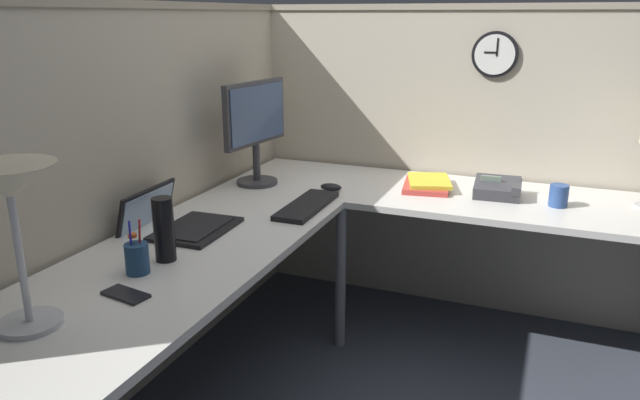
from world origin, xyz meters
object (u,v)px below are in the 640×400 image
(thermos_flask, at_px, (164,229))
(wall_clock, at_px, (495,54))
(monitor, at_px, (256,125))
(cell_phone, at_px, (126,294))
(computer_mouse, at_px, (331,187))
(coffee_mug, at_px, (559,196))
(desk_lamp_dome, at_px, (10,196))
(laptop, at_px, (174,222))
(pen_cup, at_px, (137,258))
(office_phone, at_px, (499,189))
(book_stack, at_px, (428,184))
(keyboard, at_px, (307,206))

(thermos_flask, bearing_deg, wall_clock, -29.50)
(monitor, distance_m, cell_phone, 1.30)
(computer_mouse, xyz_separation_m, thermos_flask, (-1.00, 0.22, 0.09))
(coffee_mug, bearing_deg, desk_lamp_dome, 142.11)
(thermos_flask, bearing_deg, cell_phone, -169.12)
(laptop, height_order, coffee_mug, laptop)
(computer_mouse, height_order, pen_cup, pen_cup)
(office_phone, distance_m, wall_clock, 0.68)
(book_stack, bearing_deg, pen_cup, 153.96)
(monitor, bearing_deg, cell_phone, -170.31)
(coffee_mug, bearing_deg, pen_cup, 135.52)
(pen_cup, xyz_separation_m, thermos_flask, (0.12, -0.02, 0.06))
(thermos_flask, bearing_deg, coffee_mug, -46.97)
(pen_cup, bearing_deg, cell_phone, -154.40)
(computer_mouse, xyz_separation_m, pen_cup, (-1.12, 0.24, 0.04))
(keyboard, bearing_deg, wall_clock, -38.86)
(laptop, xyz_separation_m, cell_phone, (-0.55, -0.21, -0.02))
(keyboard, height_order, book_stack, book_stack)
(monitor, xyz_separation_m, book_stack, (0.24, -0.79, -0.27))
(wall_clock, bearing_deg, book_stack, 143.72)
(computer_mouse, relative_size, coffee_mug, 1.08)
(book_stack, xyz_separation_m, coffee_mug, (-0.07, -0.59, 0.03))
(computer_mouse, distance_m, coffee_mug, 1.01)
(computer_mouse, distance_m, wall_clock, 1.02)
(keyboard, xyz_separation_m, cell_phone, (-0.98, 0.16, -0.01))
(thermos_flask, xyz_separation_m, coffee_mug, (1.14, -1.22, -0.06))
(cell_phone, xyz_separation_m, book_stack, (1.49, -0.58, 0.02))
(thermos_flask, height_order, wall_clock, wall_clock)
(laptop, bearing_deg, wall_clock, -39.42)
(thermos_flask, relative_size, office_phone, 1.03)
(monitor, bearing_deg, thermos_flask, -170.64)
(keyboard, relative_size, thermos_flask, 1.95)
(computer_mouse, bearing_deg, coffee_mug, -82.15)
(monitor, relative_size, keyboard, 1.16)
(office_phone, relative_size, wall_clock, 0.97)
(cell_phone, xyz_separation_m, thermos_flask, (0.27, 0.05, 0.10))
(book_stack, bearing_deg, keyboard, 140.60)
(coffee_mug, height_order, wall_clock, wall_clock)
(laptop, xyz_separation_m, office_phone, (0.91, -1.13, 0.01))
(monitor, height_order, keyboard, monitor)
(book_stack, bearing_deg, wall_clock, -36.28)
(desk_lamp_dome, relative_size, pen_cup, 2.47)
(book_stack, bearing_deg, laptop, 139.58)
(office_phone, distance_m, book_stack, 0.33)
(laptop, relative_size, keyboard, 0.91)
(cell_phone, xyz_separation_m, coffee_mug, (1.41, -1.17, 0.04))
(thermos_flask, bearing_deg, laptop, 29.95)
(keyboard, relative_size, computer_mouse, 4.13)
(monitor, bearing_deg, wall_clock, -61.74)
(office_phone, relative_size, book_stack, 0.66)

